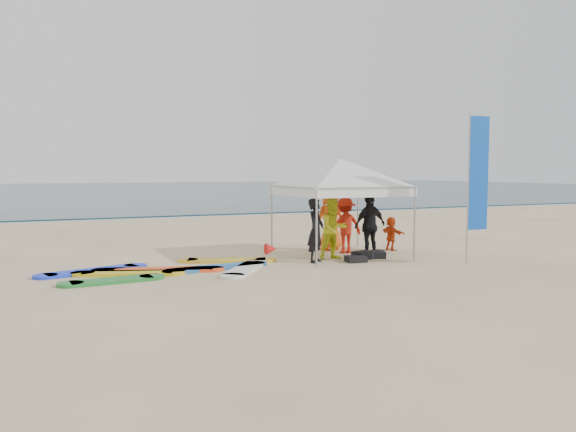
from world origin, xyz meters
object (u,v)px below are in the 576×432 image
at_px(canopy_tent, 340,159).
at_px(feather_flag, 478,175).
at_px(person_black_b, 370,225).
at_px(person_orange_a, 345,225).
at_px(marker_pennant, 271,249).
at_px(person_black_a, 316,230).
at_px(person_orange_b, 330,219).
at_px(surfboard_spread, 171,270).
at_px(person_seated, 391,234).
at_px(person_yellow, 334,229).

distance_m(canopy_tent, feather_flag, 3.62).
bearing_deg(person_black_b, canopy_tent, -43.86).
bearing_deg(person_orange_a, marker_pennant, 30.53).
bearing_deg(feather_flag, person_black_b, 131.18).
bearing_deg(feather_flag, canopy_tent, 134.16).
distance_m(person_black_a, person_black_b, 1.79).
relative_size(person_orange_b, surfboard_spread, 0.34).
height_order(person_black_a, feather_flag, feather_flag).
relative_size(person_orange_a, person_seated, 1.59).
relative_size(person_black_a, person_orange_a, 1.04).
height_order(person_black_a, person_seated, person_black_a).
bearing_deg(person_black_a, person_orange_a, -7.98).
relative_size(person_yellow, canopy_tent, 0.40).
xyz_separation_m(person_seated, marker_pennant, (-4.48, -1.55, -0.01)).
distance_m(person_yellow, canopy_tent, 1.97).
xyz_separation_m(person_orange_a, person_seated, (1.52, -0.09, -0.30)).
relative_size(person_black_a, person_seated, 1.65).
bearing_deg(feather_flag, person_orange_b, 120.70).
relative_size(person_seated, canopy_tent, 0.25).
distance_m(marker_pennant, surfboard_spread, 2.42).
height_order(person_black_a, person_black_b, person_black_b).
xyz_separation_m(person_black_b, marker_pennant, (-3.22, -0.73, -0.38)).
relative_size(person_black_a, canopy_tent, 0.40).
bearing_deg(surfboard_spread, person_black_a, -3.43).
distance_m(person_black_a, feather_flag, 4.30).
relative_size(person_black_b, canopy_tent, 0.42).
relative_size(person_orange_b, feather_flag, 0.48).
xyz_separation_m(person_black_b, person_orange_b, (-0.37, 1.61, 0.05)).
height_order(canopy_tent, feather_flag, feather_flag).
relative_size(person_seated, surfboard_spread, 0.18).
xyz_separation_m(person_yellow, feather_flag, (2.92, -2.17, 1.45)).
relative_size(person_black_a, person_orange_b, 0.90).
height_order(person_orange_a, marker_pennant, person_orange_a).
height_order(marker_pennant, surfboard_spread, marker_pennant).
bearing_deg(person_black_b, surfboard_spread, -7.97).
bearing_deg(person_black_a, person_black_b, -37.66).
relative_size(person_black_a, person_black_b, 0.95).
bearing_deg(person_orange_b, canopy_tent, 74.56).
bearing_deg(person_black_a, person_orange_b, 7.69).
distance_m(person_yellow, person_seated, 2.48).
xyz_separation_m(person_black_a, feather_flag, (3.60, -1.87, 1.43)).
bearing_deg(person_orange_a, surfboard_spread, 11.41).
bearing_deg(person_orange_b, person_black_a, 52.36).
relative_size(person_yellow, person_orange_b, 0.88).
distance_m(canopy_tent, marker_pennant, 3.58).
xyz_separation_m(person_orange_a, person_black_b, (0.26, -0.91, 0.07)).
bearing_deg(surfboard_spread, person_black_b, 0.01).
bearing_deg(person_orange_a, person_black_a, 38.36).
xyz_separation_m(person_yellow, person_orange_b, (0.72, 1.53, 0.11)).
bearing_deg(person_yellow, surfboard_spread, 178.04).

